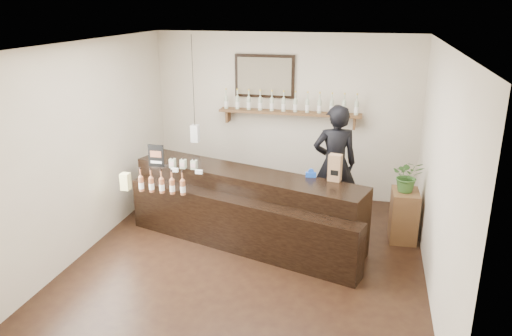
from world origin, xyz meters
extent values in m
plane|color=black|center=(0.00, 0.00, 0.00)|extent=(5.00, 5.00, 0.00)
plane|color=beige|center=(0.00, 2.50, 1.40)|extent=(4.50, 0.00, 4.50)
plane|color=beige|center=(0.00, -2.50, 1.40)|extent=(4.50, 0.00, 4.50)
plane|color=beige|center=(-2.25, 0.00, 1.40)|extent=(0.00, 5.00, 5.00)
plane|color=beige|center=(2.25, 0.00, 1.40)|extent=(0.00, 5.00, 5.00)
plane|color=white|center=(0.00, 0.00, 2.80)|extent=(5.00, 5.00, 0.00)
cube|color=brown|center=(0.10, 2.37, 1.50)|extent=(2.40, 0.25, 0.04)
cube|color=brown|center=(-0.98, 2.40, 1.38)|extent=(0.04, 0.20, 0.20)
cube|color=brown|center=(1.18, 2.40, 1.38)|extent=(0.04, 0.20, 0.20)
cube|color=black|center=(-0.35, 2.47, 2.08)|extent=(1.02, 0.04, 0.72)
cube|color=#463B2D|center=(-0.35, 2.44, 2.08)|extent=(0.92, 0.01, 0.62)
cube|color=white|center=(-1.30, 1.60, 1.25)|extent=(0.12, 0.12, 0.28)
cylinder|color=black|center=(-1.30, 1.60, 2.09)|extent=(0.01, 0.01, 1.41)
cylinder|color=#B6C2A2|center=(-1.00, 2.37, 1.62)|extent=(0.07, 0.07, 0.20)
cone|color=#B6C2A2|center=(-1.00, 2.37, 1.75)|extent=(0.07, 0.07, 0.05)
cylinder|color=#B6C2A2|center=(-1.00, 2.37, 1.81)|extent=(0.02, 0.02, 0.07)
cylinder|color=gold|center=(-1.00, 2.37, 1.86)|extent=(0.03, 0.03, 0.02)
cylinder|color=white|center=(-1.00, 2.37, 1.60)|extent=(0.07, 0.07, 0.09)
cylinder|color=#B6C2A2|center=(-0.80, 2.37, 1.62)|extent=(0.07, 0.07, 0.20)
cone|color=#B6C2A2|center=(-0.80, 2.37, 1.75)|extent=(0.07, 0.07, 0.05)
cylinder|color=#B6C2A2|center=(-0.80, 2.37, 1.81)|extent=(0.02, 0.02, 0.07)
cylinder|color=gold|center=(-0.80, 2.37, 1.86)|extent=(0.03, 0.03, 0.02)
cylinder|color=white|center=(-0.80, 2.37, 1.60)|extent=(0.07, 0.07, 0.09)
cylinder|color=#B6C2A2|center=(-0.60, 2.37, 1.62)|extent=(0.07, 0.07, 0.20)
cone|color=#B6C2A2|center=(-0.60, 2.37, 1.75)|extent=(0.07, 0.07, 0.05)
cylinder|color=#B6C2A2|center=(-0.60, 2.37, 1.81)|extent=(0.02, 0.02, 0.07)
cylinder|color=gold|center=(-0.60, 2.37, 1.86)|extent=(0.03, 0.03, 0.02)
cylinder|color=white|center=(-0.60, 2.37, 1.60)|extent=(0.07, 0.07, 0.09)
cylinder|color=#B6C2A2|center=(-0.40, 2.37, 1.62)|extent=(0.07, 0.07, 0.20)
cone|color=#B6C2A2|center=(-0.40, 2.37, 1.75)|extent=(0.07, 0.07, 0.05)
cylinder|color=#B6C2A2|center=(-0.40, 2.37, 1.81)|extent=(0.02, 0.02, 0.07)
cylinder|color=gold|center=(-0.40, 2.37, 1.86)|extent=(0.03, 0.03, 0.02)
cylinder|color=white|center=(-0.40, 2.37, 1.60)|extent=(0.07, 0.07, 0.09)
cylinder|color=#B6C2A2|center=(-0.20, 2.37, 1.62)|extent=(0.07, 0.07, 0.20)
cone|color=#B6C2A2|center=(-0.20, 2.37, 1.75)|extent=(0.07, 0.07, 0.05)
cylinder|color=#B6C2A2|center=(-0.20, 2.37, 1.81)|extent=(0.02, 0.02, 0.07)
cylinder|color=gold|center=(-0.20, 2.37, 1.86)|extent=(0.03, 0.03, 0.02)
cylinder|color=white|center=(-0.20, 2.37, 1.60)|extent=(0.07, 0.07, 0.09)
cylinder|color=#B6C2A2|center=(0.00, 2.37, 1.62)|extent=(0.07, 0.07, 0.20)
cone|color=#B6C2A2|center=(0.00, 2.37, 1.75)|extent=(0.07, 0.07, 0.05)
cylinder|color=#B6C2A2|center=(0.00, 2.37, 1.81)|extent=(0.02, 0.02, 0.07)
cylinder|color=gold|center=(0.00, 2.37, 1.86)|extent=(0.03, 0.03, 0.02)
cylinder|color=white|center=(0.00, 2.37, 1.60)|extent=(0.07, 0.07, 0.09)
cylinder|color=#B6C2A2|center=(0.20, 2.37, 1.62)|extent=(0.07, 0.07, 0.20)
cone|color=#B6C2A2|center=(0.20, 2.37, 1.75)|extent=(0.07, 0.07, 0.05)
cylinder|color=#B6C2A2|center=(0.20, 2.37, 1.81)|extent=(0.02, 0.02, 0.07)
cylinder|color=gold|center=(0.20, 2.37, 1.86)|extent=(0.03, 0.03, 0.02)
cylinder|color=white|center=(0.20, 2.37, 1.60)|extent=(0.07, 0.07, 0.09)
cylinder|color=#B6C2A2|center=(0.40, 2.37, 1.62)|extent=(0.07, 0.07, 0.20)
cone|color=#B6C2A2|center=(0.40, 2.37, 1.75)|extent=(0.07, 0.07, 0.05)
cylinder|color=#B6C2A2|center=(0.40, 2.37, 1.81)|extent=(0.02, 0.02, 0.07)
cylinder|color=gold|center=(0.40, 2.37, 1.86)|extent=(0.03, 0.03, 0.02)
cylinder|color=white|center=(0.40, 2.37, 1.60)|extent=(0.07, 0.07, 0.09)
cylinder|color=#B6C2A2|center=(0.60, 2.37, 1.62)|extent=(0.07, 0.07, 0.20)
cone|color=#B6C2A2|center=(0.60, 2.37, 1.75)|extent=(0.07, 0.07, 0.05)
cylinder|color=#B6C2A2|center=(0.60, 2.37, 1.81)|extent=(0.02, 0.02, 0.07)
cylinder|color=gold|center=(0.60, 2.37, 1.86)|extent=(0.03, 0.03, 0.02)
cylinder|color=white|center=(0.60, 2.37, 1.60)|extent=(0.07, 0.07, 0.09)
cylinder|color=#B6C2A2|center=(0.80, 2.37, 1.62)|extent=(0.07, 0.07, 0.20)
cone|color=#B6C2A2|center=(0.80, 2.37, 1.75)|extent=(0.07, 0.07, 0.05)
cylinder|color=#B6C2A2|center=(0.80, 2.37, 1.81)|extent=(0.02, 0.02, 0.07)
cylinder|color=gold|center=(0.80, 2.37, 1.86)|extent=(0.03, 0.03, 0.02)
cylinder|color=white|center=(0.80, 2.37, 1.60)|extent=(0.07, 0.07, 0.09)
cylinder|color=#B6C2A2|center=(1.00, 2.37, 1.62)|extent=(0.07, 0.07, 0.20)
cone|color=#B6C2A2|center=(1.00, 2.37, 1.75)|extent=(0.07, 0.07, 0.05)
cylinder|color=#B6C2A2|center=(1.00, 2.37, 1.81)|extent=(0.02, 0.02, 0.07)
cylinder|color=gold|center=(1.00, 2.37, 1.86)|extent=(0.03, 0.03, 0.02)
cylinder|color=white|center=(1.00, 2.37, 1.60)|extent=(0.07, 0.07, 0.09)
cylinder|color=#B6C2A2|center=(1.20, 2.37, 1.62)|extent=(0.07, 0.07, 0.20)
cone|color=#B6C2A2|center=(1.20, 2.37, 1.75)|extent=(0.07, 0.07, 0.05)
cylinder|color=#B6C2A2|center=(1.20, 2.37, 1.81)|extent=(0.02, 0.02, 0.07)
cylinder|color=gold|center=(1.20, 2.37, 1.86)|extent=(0.03, 0.03, 0.02)
cylinder|color=white|center=(1.20, 2.37, 1.60)|extent=(0.07, 0.07, 0.09)
cube|color=black|center=(-0.23, 0.70, 0.49)|extent=(3.54, 1.62, 0.98)
cube|color=black|center=(-0.23, 0.24, 0.37)|extent=(3.45, 1.32, 0.74)
cube|color=white|center=(-1.21, 0.47, 1.01)|extent=(0.10, 0.04, 0.05)
cube|color=white|center=(-0.84, 0.47, 1.01)|extent=(0.10, 0.04, 0.05)
cube|color=#E7E48D|center=(-1.86, 0.24, 0.80)|extent=(0.12, 0.12, 0.12)
cube|color=#E7E48D|center=(-1.86, 0.24, 0.92)|extent=(0.12, 0.12, 0.12)
cube|color=#B6C2A2|center=(-1.31, 0.65, 1.05)|extent=(0.08, 0.08, 0.13)
cube|color=#D8A8A9|center=(-1.31, 0.60, 1.05)|extent=(0.07, 0.00, 0.06)
cylinder|color=black|center=(-1.31, 0.65, 1.13)|extent=(0.02, 0.02, 0.03)
cube|color=#B6C2A2|center=(-1.14, 0.65, 1.05)|extent=(0.08, 0.08, 0.13)
cube|color=#D8A8A9|center=(-1.14, 0.60, 1.05)|extent=(0.07, 0.00, 0.06)
cylinder|color=black|center=(-1.14, 0.65, 1.13)|extent=(0.02, 0.02, 0.03)
cube|color=#B6C2A2|center=(-0.98, 0.65, 1.05)|extent=(0.08, 0.08, 0.13)
cube|color=#D8A8A9|center=(-0.98, 0.60, 1.05)|extent=(0.07, 0.00, 0.06)
cylinder|color=black|center=(-0.98, 0.65, 1.13)|extent=(0.02, 0.02, 0.03)
cylinder|color=#995633|center=(-1.62, 0.24, 0.85)|extent=(0.07, 0.07, 0.20)
cone|color=#995633|center=(-1.62, 0.24, 0.97)|extent=(0.07, 0.07, 0.05)
cylinder|color=#995633|center=(-1.62, 0.24, 1.03)|extent=(0.02, 0.02, 0.07)
cylinder|color=black|center=(-1.62, 0.24, 1.08)|extent=(0.03, 0.03, 0.02)
cylinder|color=white|center=(-1.62, 0.24, 0.82)|extent=(0.07, 0.07, 0.09)
cylinder|color=#995633|center=(-1.46, 0.24, 0.85)|extent=(0.07, 0.07, 0.20)
cone|color=#995633|center=(-1.46, 0.24, 0.97)|extent=(0.07, 0.07, 0.05)
cylinder|color=#995633|center=(-1.46, 0.24, 1.03)|extent=(0.02, 0.02, 0.07)
cylinder|color=black|center=(-1.46, 0.24, 1.08)|extent=(0.03, 0.03, 0.02)
cylinder|color=white|center=(-1.46, 0.24, 0.82)|extent=(0.07, 0.07, 0.09)
cylinder|color=#995633|center=(-1.31, 0.24, 0.85)|extent=(0.07, 0.07, 0.20)
cone|color=#995633|center=(-1.31, 0.24, 0.97)|extent=(0.07, 0.07, 0.05)
cylinder|color=#995633|center=(-1.31, 0.24, 1.03)|extent=(0.02, 0.02, 0.07)
cylinder|color=black|center=(-1.31, 0.24, 1.08)|extent=(0.03, 0.03, 0.02)
cylinder|color=white|center=(-1.31, 0.24, 0.82)|extent=(0.07, 0.07, 0.09)
cylinder|color=#995633|center=(-1.15, 0.24, 0.85)|extent=(0.07, 0.07, 0.20)
cone|color=#995633|center=(-1.15, 0.24, 0.97)|extent=(0.07, 0.07, 0.05)
cylinder|color=#995633|center=(-1.15, 0.24, 1.03)|extent=(0.02, 0.02, 0.07)
cylinder|color=black|center=(-1.15, 0.24, 1.08)|extent=(0.03, 0.03, 0.02)
cylinder|color=white|center=(-1.15, 0.24, 0.82)|extent=(0.07, 0.07, 0.09)
cylinder|color=#995633|center=(-1.00, 0.24, 0.85)|extent=(0.07, 0.07, 0.20)
cone|color=#995633|center=(-1.00, 0.24, 0.97)|extent=(0.07, 0.07, 0.05)
cylinder|color=#995633|center=(-1.00, 0.24, 1.03)|extent=(0.02, 0.02, 0.07)
cylinder|color=black|center=(-1.00, 0.24, 1.08)|extent=(0.03, 0.03, 0.02)
cylinder|color=white|center=(-1.00, 0.24, 0.82)|extent=(0.07, 0.07, 0.09)
cube|color=black|center=(-1.55, 0.63, 1.15)|extent=(0.24, 0.02, 0.33)
cube|color=#985537|center=(-1.55, 0.62, 1.17)|extent=(0.17, 0.00, 0.09)
cube|color=white|center=(-1.55, 0.62, 1.05)|extent=(0.17, 0.00, 0.04)
cube|color=#9A704A|center=(1.02, 0.63, 1.16)|extent=(0.19, 0.15, 0.37)
cube|color=black|center=(1.02, 0.56, 1.11)|extent=(0.10, 0.02, 0.07)
cube|color=blue|center=(0.70, 0.70, 1.01)|extent=(0.15, 0.07, 0.07)
cylinder|color=blue|center=(0.70, 0.70, 1.06)|extent=(0.08, 0.04, 0.08)
cube|color=brown|center=(2.00, 1.09, 0.37)|extent=(0.39, 0.52, 0.73)
imported|color=#366127|center=(2.00, 1.09, 0.97)|extent=(0.44, 0.38, 0.47)
imported|color=black|center=(0.95, 1.55, 1.04)|extent=(0.86, 0.68, 2.08)
camera|label=1|loc=(1.45, -5.75, 3.27)|focal=35.00mm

